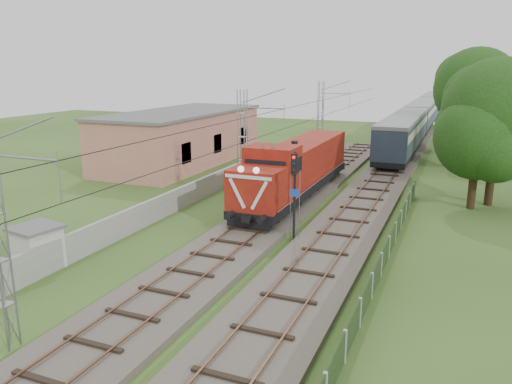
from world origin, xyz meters
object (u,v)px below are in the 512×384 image
at_px(locomotive, 296,168).
at_px(relay_hut, 37,247).
at_px(signal_post, 294,181).
at_px(coach_rake, 422,113).

relative_size(locomotive, relay_hut, 7.43).
relative_size(locomotive, signal_post, 3.54).
bearing_deg(coach_rake, locomotive, -96.16).
height_order(locomotive, relay_hut, locomotive).
bearing_deg(relay_hut, coach_rake, 78.95).
height_order(locomotive, coach_rake, locomotive).
bearing_deg(signal_post, coach_rake, 87.71).
distance_m(locomotive, relay_hut, 18.73).
height_order(signal_post, relay_hut, signal_post).
relative_size(coach_rake, relay_hut, 29.43).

